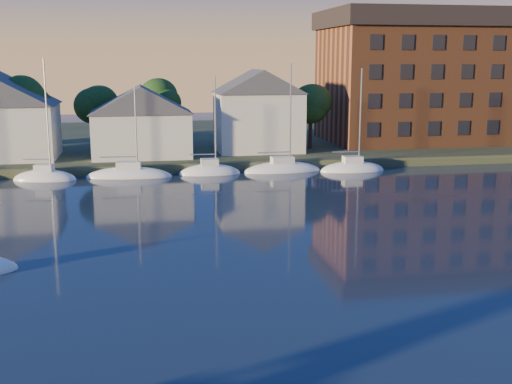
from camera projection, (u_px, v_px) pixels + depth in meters
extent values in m
cube|color=#323B22|center=(183.00, 144.00, 92.84)|extent=(160.00, 50.00, 2.00)
cube|color=brown|center=(199.00, 170.00, 70.69)|extent=(120.00, 3.00, 1.00)
cube|color=white|center=(142.00, 134.00, 73.73)|extent=(11.00, 8.00, 5.00)
cube|color=white|center=(258.00, 122.00, 77.95)|extent=(10.00, 8.00, 7.00)
cube|color=brown|center=(437.00, 85.00, 87.56)|extent=(30.00, 16.00, 15.00)
cube|color=black|center=(440.00, 20.00, 85.79)|extent=(31.00, 17.00, 2.40)
cylinder|color=#3D271B|center=(41.00, 137.00, 77.51)|extent=(0.50, 0.50, 3.50)
sphere|color=#183613|center=(38.00, 100.00, 76.61)|extent=(5.40, 5.40, 5.40)
cylinder|color=#3D271B|center=(109.00, 136.00, 78.94)|extent=(0.50, 0.50, 3.50)
sphere|color=#183613|center=(107.00, 99.00, 78.04)|extent=(5.40, 5.40, 5.40)
cylinder|color=#3D271B|center=(174.00, 134.00, 80.37)|extent=(0.50, 0.50, 3.50)
sphere|color=#183613|center=(173.00, 99.00, 79.47)|extent=(5.40, 5.40, 5.40)
cylinder|color=#3D271B|center=(237.00, 133.00, 81.80)|extent=(0.50, 0.50, 3.50)
sphere|color=#183613|center=(237.00, 98.00, 80.90)|extent=(5.40, 5.40, 5.40)
cylinder|color=#3D271B|center=(298.00, 132.00, 83.23)|extent=(0.50, 0.50, 3.50)
sphere|color=#183613|center=(298.00, 97.00, 82.32)|extent=(5.40, 5.40, 5.40)
cylinder|color=#3D271B|center=(356.00, 131.00, 84.65)|extent=(0.50, 0.50, 3.50)
sphere|color=#183613|center=(358.00, 97.00, 83.75)|extent=(5.40, 5.40, 5.40)
cylinder|color=#3D271B|center=(413.00, 129.00, 86.08)|extent=(0.50, 0.50, 3.50)
sphere|color=#183613|center=(415.00, 96.00, 85.18)|extent=(5.40, 5.40, 5.40)
cylinder|color=#3D271B|center=(468.00, 128.00, 87.51)|extent=(0.50, 0.50, 3.50)
sphere|color=#183613|center=(470.00, 95.00, 86.61)|extent=(5.40, 5.40, 5.40)
ellipsoid|color=white|center=(44.00, 180.00, 64.95)|extent=(7.50, 2.40, 2.20)
cube|color=silver|center=(43.00, 167.00, 64.69)|extent=(2.10, 1.32, 0.70)
cylinder|color=#A5A8AD|center=(48.00, 121.00, 63.88)|extent=(0.16, 0.16, 10.00)
cylinder|color=#A5A8AD|center=(34.00, 159.00, 64.37)|extent=(3.15, 0.12, 0.12)
ellipsoid|color=white|center=(124.00, 177.00, 66.38)|extent=(7.50, 2.40, 2.20)
cube|color=silver|center=(124.00, 165.00, 66.11)|extent=(2.10, 1.32, 0.70)
cylinder|color=#A5A8AD|center=(129.00, 120.00, 65.30)|extent=(0.16, 0.16, 10.00)
cylinder|color=#A5A8AD|center=(115.00, 157.00, 65.79)|extent=(3.15, 0.12, 0.12)
ellipsoid|color=white|center=(201.00, 175.00, 67.81)|extent=(7.50, 2.40, 2.20)
cube|color=silver|center=(201.00, 163.00, 67.54)|extent=(2.10, 1.32, 0.70)
cylinder|color=#A5A8AD|center=(208.00, 118.00, 66.73)|extent=(0.16, 0.16, 10.00)
cylinder|color=#A5A8AD|center=(193.00, 155.00, 67.22)|extent=(3.15, 0.12, 0.12)
ellipsoid|color=white|center=(275.00, 172.00, 69.23)|extent=(7.50, 2.40, 2.20)
cube|color=silver|center=(275.00, 161.00, 68.97)|extent=(2.10, 1.32, 0.70)
cylinder|color=#A5A8AD|center=(282.00, 117.00, 68.16)|extent=(0.16, 0.16, 10.00)
cylinder|color=#A5A8AD|center=(268.00, 153.00, 68.65)|extent=(3.15, 0.12, 0.12)
ellipsoid|color=white|center=(346.00, 170.00, 70.66)|extent=(7.50, 2.40, 2.20)
cube|color=silver|center=(346.00, 158.00, 70.40)|extent=(2.10, 1.32, 0.70)
cylinder|color=#A5A8AD|center=(354.00, 116.00, 69.59)|extent=(0.16, 0.16, 10.00)
cylinder|color=#A5A8AD|center=(339.00, 151.00, 70.08)|extent=(3.15, 0.12, 0.12)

